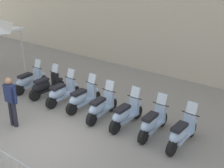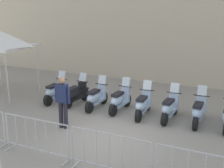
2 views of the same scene
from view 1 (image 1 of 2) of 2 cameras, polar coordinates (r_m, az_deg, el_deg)
The scene contains 10 objects.
ground_plane at distance 9.28m, azimuth -13.17°, elevation -10.96°, with size 120.00×120.00×0.00m, color gray.
motorcycle_0 at distance 12.70m, azimuth -15.98°, elevation 0.62°, with size 0.56×1.73×1.24m.
motorcycle_1 at distance 12.02m, azimuth -12.93°, elevation -0.35°, with size 0.64×1.72×1.24m.
motorcycle_2 at distance 11.30m, azimuth -9.88°, elevation -1.63°, with size 0.57×1.73×1.24m.
motorcycle_3 at distance 10.73m, azimuth -5.87°, elevation -2.76°, with size 0.62×1.72×1.24m.
motorcycle_4 at distance 10.06m, azimuth -2.21°, elevation -4.50°, with size 0.56×1.72×1.24m.
motorcycle_5 at distance 9.59m, azimuth 2.58°, elevation -5.95°, with size 0.62×1.72×1.24m.
motorcycle_6 at distance 9.20m, azimuth 7.91°, elevation -7.51°, with size 0.57×1.73×1.24m.
motorcycle_7 at distance 8.84m, azimuth 13.42°, elevation -9.34°, with size 0.63×1.72×1.24m.
officer_near_row_end at distance 9.94m, azimuth -19.20°, elevation -2.83°, with size 0.55×0.24×1.73m.
Camera 1 is at (5.59, -5.39, 5.08)m, focal length 46.65 mm.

